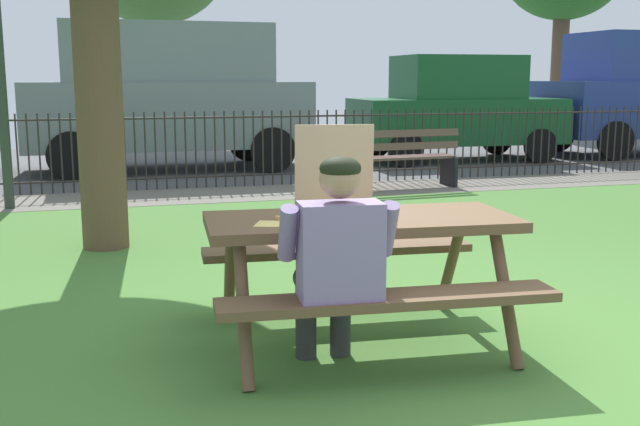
{
  "coord_description": "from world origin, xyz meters",
  "views": [
    {
      "loc": [
        -2.21,
        -4.17,
        1.57
      ],
      "look_at": [
        -0.93,
        0.28,
        0.75
      ],
      "focal_mm": 42.79,
      "sensor_mm": 36.0,
      "label": 1
    }
  ],
  "objects_px": {
    "pizza_box_open": "(339,201)",
    "adult_at_table": "(336,257)",
    "parked_car_center": "(168,93)",
    "park_bench_center": "(403,160)",
    "parked_car_right": "(456,107)",
    "pizza_slice_on_table": "(276,222)",
    "picnic_table_foreground": "(361,246)"
  },
  "relations": [
    {
      "from": "picnic_table_foreground",
      "to": "parked_car_right",
      "type": "relative_size",
      "value": 0.48
    },
    {
      "from": "adult_at_table",
      "to": "pizza_box_open",
      "type": "bearing_deg",
      "value": 70.97
    },
    {
      "from": "picnic_table_foreground",
      "to": "park_bench_center",
      "type": "height_order",
      "value": "park_bench_center"
    },
    {
      "from": "pizza_slice_on_table",
      "to": "parked_car_center",
      "type": "height_order",
      "value": "parked_car_center"
    },
    {
      "from": "picnic_table_foreground",
      "to": "adult_at_table",
      "type": "bearing_deg",
      "value": -122.15
    },
    {
      "from": "pizza_slice_on_table",
      "to": "adult_at_table",
      "type": "height_order",
      "value": "adult_at_table"
    },
    {
      "from": "park_bench_center",
      "to": "parked_car_right",
      "type": "bearing_deg",
      "value": 53.5
    },
    {
      "from": "picnic_table_foreground",
      "to": "adult_at_table",
      "type": "relative_size",
      "value": 1.61
    },
    {
      "from": "park_bench_center",
      "to": "parked_car_right",
      "type": "distance_m",
      "value": 4.07
    },
    {
      "from": "adult_at_table",
      "to": "park_bench_center",
      "type": "bearing_deg",
      "value": 64.96
    },
    {
      "from": "picnic_table_foreground",
      "to": "adult_at_table",
      "type": "distance_m",
      "value": 0.57
    },
    {
      "from": "parked_car_center",
      "to": "adult_at_table",
      "type": "bearing_deg",
      "value": -89.94
    },
    {
      "from": "adult_at_table",
      "to": "parked_car_center",
      "type": "distance_m",
      "value": 9.69
    },
    {
      "from": "pizza_slice_on_table",
      "to": "adult_at_table",
      "type": "distance_m",
      "value": 0.49
    },
    {
      "from": "pizza_box_open",
      "to": "adult_at_table",
      "type": "bearing_deg",
      "value": -109.03
    },
    {
      "from": "pizza_slice_on_table",
      "to": "park_bench_center",
      "type": "xyz_separation_m",
      "value": [
        3.22,
        6.0,
        -0.36
      ]
    },
    {
      "from": "pizza_box_open",
      "to": "parked_car_right",
      "type": "height_order",
      "value": "parked_car_right"
    },
    {
      "from": "picnic_table_foreground",
      "to": "pizza_box_open",
      "type": "xyz_separation_m",
      "value": [
        -0.13,
        0.01,
        0.27
      ]
    },
    {
      "from": "picnic_table_foreground",
      "to": "pizza_box_open",
      "type": "distance_m",
      "value": 0.3
    },
    {
      "from": "pizza_box_open",
      "to": "parked_car_right",
      "type": "distance_m",
      "value": 10.56
    },
    {
      "from": "adult_at_table",
      "to": "park_bench_center",
      "type": "height_order",
      "value": "adult_at_table"
    },
    {
      "from": "picnic_table_foreground",
      "to": "pizza_box_open",
      "type": "relative_size",
      "value": 3.39
    },
    {
      "from": "picnic_table_foreground",
      "to": "park_bench_center",
      "type": "relative_size",
      "value": 1.17
    },
    {
      "from": "pizza_box_open",
      "to": "parked_car_right",
      "type": "bearing_deg",
      "value": 60.32
    },
    {
      "from": "adult_at_table",
      "to": "pizza_slice_on_table",
      "type": "bearing_deg",
      "value": 117.75
    },
    {
      "from": "pizza_box_open",
      "to": "park_bench_center",
      "type": "bearing_deg",
      "value": 64.49
    },
    {
      "from": "adult_at_table",
      "to": "parked_car_center",
      "type": "height_order",
      "value": "parked_car_center"
    },
    {
      "from": "park_bench_center",
      "to": "parked_car_right",
      "type": "relative_size",
      "value": 0.41
    },
    {
      "from": "pizza_box_open",
      "to": "parked_car_center",
      "type": "xyz_separation_m",
      "value": [
        -0.18,
        9.18,
        0.44
      ]
    },
    {
      "from": "pizza_slice_on_table",
      "to": "adult_at_table",
      "type": "relative_size",
      "value": 0.22
    },
    {
      "from": "picnic_table_foreground",
      "to": "parked_car_center",
      "type": "relative_size",
      "value": 0.4
    },
    {
      "from": "picnic_table_foreground",
      "to": "parked_car_right",
      "type": "height_order",
      "value": "parked_car_right"
    }
  ]
}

